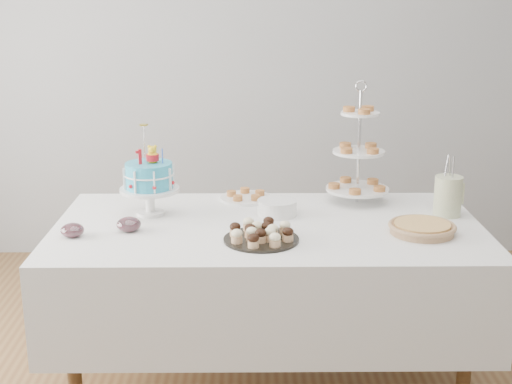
{
  "coord_description": "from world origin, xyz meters",
  "views": [
    {
      "loc": [
        -0.08,
        -2.74,
        1.79
      ],
      "look_at": [
        -0.05,
        0.3,
        0.92
      ],
      "focal_mm": 50.0,
      "sensor_mm": 36.0,
      "label": 1
    }
  ],
  "objects_px": {
    "utensil_pitcher": "(448,194)",
    "birthday_cake": "(150,191)",
    "pie": "(422,228)",
    "tiered_stand": "(359,152)",
    "pastry_plate": "(246,196)",
    "jam_bowl_b": "(72,230)",
    "cupcake_tray": "(261,233)",
    "table": "(268,271)",
    "jam_bowl_a": "(129,224)",
    "plate_stack": "(277,207)"
  },
  "relations": [
    {
      "from": "utensil_pitcher",
      "to": "birthday_cake",
      "type": "bearing_deg",
      "value": -167.29
    },
    {
      "from": "pie",
      "to": "tiered_stand",
      "type": "bearing_deg",
      "value": 113.97
    },
    {
      "from": "pastry_plate",
      "to": "jam_bowl_b",
      "type": "xyz_separation_m",
      "value": [
        -0.74,
        -0.56,
        0.01
      ]
    },
    {
      "from": "cupcake_tray",
      "to": "utensil_pitcher",
      "type": "xyz_separation_m",
      "value": [
        0.87,
        0.34,
        0.07
      ]
    },
    {
      "from": "table",
      "to": "cupcake_tray",
      "type": "height_order",
      "value": "cupcake_tray"
    },
    {
      "from": "jam_bowl_b",
      "to": "jam_bowl_a",
      "type": "bearing_deg",
      "value": 17.32
    },
    {
      "from": "birthday_cake",
      "to": "tiered_stand",
      "type": "bearing_deg",
      "value": -8.07
    },
    {
      "from": "utensil_pitcher",
      "to": "jam_bowl_b",
      "type": "bearing_deg",
      "value": -156.69
    },
    {
      "from": "tiered_stand",
      "to": "pastry_plate",
      "type": "bearing_deg",
      "value": 174.98
    },
    {
      "from": "tiered_stand",
      "to": "plate_stack",
      "type": "xyz_separation_m",
      "value": [
        -0.4,
        -0.21,
        -0.22
      ]
    },
    {
      "from": "cupcake_tray",
      "to": "jam_bowl_a",
      "type": "distance_m",
      "value": 0.59
    },
    {
      "from": "birthday_cake",
      "to": "cupcake_tray",
      "type": "relative_size",
      "value": 1.33
    },
    {
      "from": "jam_bowl_b",
      "to": "cupcake_tray",
      "type": "bearing_deg",
      "value": -4.15
    },
    {
      "from": "pie",
      "to": "pastry_plate",
      "type": "bearing_deg",
      "value": 145.42
    },
    {
      "from": "table",
      "to": "cupcake_tray",
      "type": "bearing_deg",
      "value": -99.03
    },
    {
      "from": "pastry_plate",
      "to": "utensil_pitcher",
      "type": "height_order",
      "value": "utensil_pitcher"
    },
    {
      "from": "birthday_cake",
      "to": "jam_bowl_a",
      "type": "bearing_deg",
      "value": -124.29
    },
    {
      "from": "table",
      "to": "tiered_stand",
      "type": "height_order",
      "value": "tiered_stand"
    },
    {
      "from": "table",
      "to": "plate_stack",
      "type": "xyz_separation_m",
      "value": [
        0.05,
        0.14,
        0.26
      ]
    },
    {
      "from": "birthday_cake",
      "to": "cupcake_tray",
      "type": "height_order",
      "value": "birthday_cake"
    },
    {
      "from": "birthday_cake",
      "to": "table",
      "type": "bearing_deg",
      "value": -34.91
    },
    {
      "from": "jam_bowl_a",
      "to": "utensil_pitcher",
      "type": "xyz_separation_m",
      "value": [
        1.45,
        0.21,
        0.07
      ]
    },
    {
      "from": "birthday_cake",
      "to": "pastry_plate",
      "type": "bearing_deg",
      "value": 9.64
    },
    {
      "from": "pie",
      "to": "plate_stack",
      "type": "height_order",
      "value": "plate_stack"
    },
    {
      "from": "tiered_stand",
      "to": "pastry_plate",
      "type": "xyz_separation_m",
      "value": [
        -0.55,
        0.05,
        -0.23
      ]
    },
    {
      "from": "birthday_cake",
      "to": "plate_stack",
      "type": "distance_m",
      "value": 0.6
    },
    {
      "from": "birthday_cake",
      "to": "tiered_stand",
      "type": "relative_size",
      "value": 0.7
    },
    {
      "from": "pastry_plate",
      "to": "jam_bowl_a",
      "type": "bearing_deg",
      "value": -136.49
    },
    {
      "from": "table",
      "to": "plate_stack",
      "type": "bearing_deg",
      "value": 71.95
    },
    {
      "from": "table",
      "to": "plate_stack",
      "type": "height_order",
      "value": "plate_stack"
    },
    {
      "from": "plate_stack",
      "to": "birthday_cake",
      "type": "bearing_deg",
      "value": 178.98
    },
    {
      "from": "plate_stack",
      "to": "pie",
      "type": "bearing_deg",
      "value": -23.55
    },
    {
      "from": "cupcake_tray",
      "to": "jam_bowl_b",
      "type": "bearing_deg",
      "value": 175.85
    },
    {
      "from": "jam_bowl_a",
      "to": "utensil_pitcher",
      "type": "distance_m",
      "value": 1.47
    },
    {
      "from": "jam_bowl_a",
      "to": "utensil_pitcher",
      "type": "relative_size",
      "value": 0.37
    },
    {
      "from": "plate_stack",
      "to": "jam_bowl_b",
      "type": "bearing_deg",
      "value": -161.44
    },
    {
      "from": "pie",
      "to": "pastry_plate",
      "type": "relative_size",
      "value": 1.12
    },
    {
      "from": "plate_stack",
      "to": "jam_bowl_a",
      "type": "relative_size",
      "value": 1.74
    },
    {
      "from": "tiered_stand",
      "to": "utensil_pitcher",
      "type": "distance_m",
      "value": 0.47
    },
    {
      "from": "pie",
      "to": "tiered_stand",
      "type": "distance_m",
      "value": 0.57
    },
    {
      "from": "cupcake_tray",
      "to": "tiered_stand",
      "type": "distance_m",
      "value": 0.78
    },
    {
      "from": "table",
      "to": "tiered_stand",
      "type": "xyz_separation_m",
      "value": [
        0.45,
        0.35,
        0.48
      ]
    },
    {
      "from": "pastry_plate",
      "to": "jam_bowl_b",
      "type": "distance_m",
      "value": 0.92
    },
    {
      "from": "jam_bowl_b",
      "to": "pastry_plate",
      "type": "bearing_deg",
      "value": 36.93
    },
    {
      "from": "jam_bowl_b",
      "to": "table",
      "type": "bearing_deg",
      "value": 10.49
    },
    {
      "from": "pastry_plate",
      "to": "cupcake_tray",
      "type": "bearing_deg",
      "value": -83.79
    },
    {
      "from": "birthday_cake",
      "to": "cupcake_tray",
      "type": "distance_m",
      "value": 0.64
    },
    {
      "from": "tiered_stand",
      "to": "jam_bowl_b",
      "type": "height_order",
      "value": "tiered_stand"
    },
    {
      "from": "pie",
      "to": "plate_stack",
      "type": "distance_m",
      "value": 0.67
    },
    {
      "from": "jam_bowl_a",
      "to": "pastry_plate",
      "type": "bearing_deg",
      "value": 43.51
    }
  ]
}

